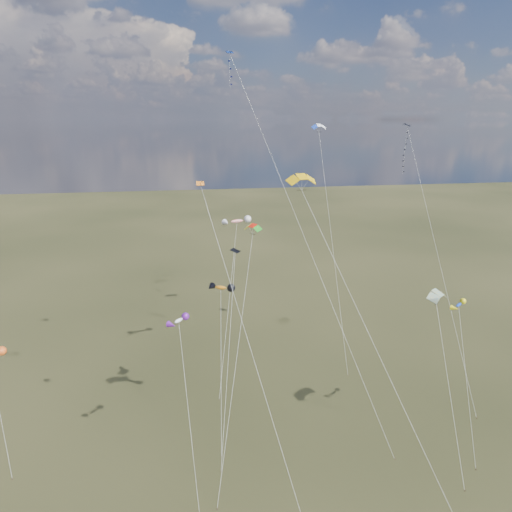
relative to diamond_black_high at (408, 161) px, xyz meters
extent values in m
cube|color=black|center=(-0.10, 1.09, 4.78)|extent=(1.41, 1.42, 0.35)
cylinder|color=silver|center=(0.79, -9.01, -11.73)|extent=(1.80, 20.22, 33.03)
cube|color=#332316|center=(1.68, -19.11, -28.18)|extent=(0.10, 0.10, 0.12)
cube|color=#091B4F|center=(-25.03, -2.54, 13.03)|extent=(1.01, 0.97, 0.35)
cylinder|color=silver|center=(-17.96, -13.20, -7.60)|extent=(14.17, 21.35, 41.29)
cube|color=#332316|center=(-10.89, -23.85, -28.18)|extent=(0.10, 0.10, 0.12)
cube|color=black|center=(-25.79, -11.86, -8.43)|extent=(1.28, 1.29, 0.34)
cylinder|color=silver|center=(-27.30, -17.25, -18.34)|extent=(3.04, 10.81, 19.82)
cube|color=#332316|center=(-28.81, -22.64, -28.18)|extent=(0.10, 0.10, 0.12)
cube|color=#CD691A|center=(-29.59, -16.28, -0.34)|extent=(0.74, 0.68, 0.35)
cylinder|color=silver|center=(-25.92, -24.61, -14.29)|extent=(7.36, 16.69, 27.91)
cylinder|color=silver|center=(-14.91, -26.90, -13.97)|extent=(10.30, 18.05, 28.56)
cylinder|color=silver|center=(-9.96, 1.11, -11.80)|extent=(0.04, 17.74, 32.90)
cube|color=#332316|center=(-9.96, -7.75, -28.18)|extent=(0.10, 0.10, 0.12)
cylinder|color=silver|center=(-5.71, -23.89, -20.14)|extent=(1.12, 10.00, 16.21)
cube|color=#332316|center=(-6.26, -28.88, -28.18)|extent=(0.10, 0.10, 0.12)
cylinder|color=silver|center=(-26.73, -19.66, -16.91)|extent=(5.72, 14.90, 22.67)
cube|color=#332316|center=(-29.57, -27.09, -28.18)|extent=(0.10, 0.10, 0.12)
cylinder|color=silver|center=(-50.59, -16.70, -23.03)|extent=(3.16, 7.14, 10.44)
cube|color=#332316|center=(-49.02, -20.25, -28.18)|extent=(0.10, 0.10, 0.12)
ellipsoid|color=orange|center=(-27.51, -12.11, -12.59)|extent=(2.95, 2.21, 1.07)
cylinder|color=silver|center=(-28.04, -16.33, -20.42)|extent=(1.08, 8.47, 15.66)
cube|color=#332316|center=(-28.56, -20.56, -28.18)|extent=(0.10, 0.10, 0.12)
ellipsoid|color=white|center=(-32.25, -17.64, -13.75)|extent=(2.15, 2.27, 0.85)
cylinder|color=silver|center=(-31.68, -23.13, -20.99)|extent=(1.17, 10.99, 14.51)
ellipsoid|color=red|center=(-23.99, 0.75, -7.86)|extent=(3.75, 2.14, 1.15)
cylinder|color=silver|center=(-25.94, -4.80, -18.05)|extent=(3.94, 11.13, 20.39)
cube|color=#332316|center=(-27.90, -10.36, -28.18)|extent=(0.10, 0.10, 0.12)
ellipsoid|color=#1036B6|center=(-2.44, -18.79, -13.64)|extent=(2.41, 2.03, 0.75)
cylinder|color=silver|center=(-2.97, -22.67, -20.94)|extent=(1.10, 7.80, 14.61)
cube|color=#332316|center=(-3.51, -26.56, -28.18)|extent=(0.10, 0.10, 0.12)
camera|label=1|loc=(-31.53, -60.05, 5.47)|focal=32.00mm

